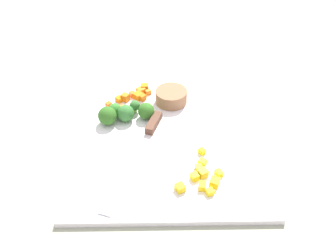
{
  "coord_description": "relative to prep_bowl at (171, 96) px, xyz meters",
  "views": [
    {
      "loc": [
        0.62,
        -0.01,
        0.55
      ],
      "look_at": [
        0.0,
        0.0,
        0.02
      ],
      "focal_mm": 39.33,
      "sensor_mm": 36.0,
      "label": 1
    }
  ],
  "objects": [
    {
      "name": "pepper_dice_5",
      "position": [
        0.28,
        0.01,
        -0.01
      ],
      "size": [
        0.02,
        0.02,
        0.01
      ],
      "primitive_type": "cube",
      "rotation": [
        0.0,
        0.0,
        0.51
      ],
      "color": "yellow",
      "rests_on": "cutting_board"
    },
    {
      "name": "pepper_dice_0",
      "position": [
        0.26,
        0.08,
        -0.01
      ],
      "size": [
        0.02,
        0.02,
        0.01
      ],
      "primitive_type": "cube",
      "rotation": [
        0.0,
        0.0,
        1.2
      ],
      "color": "yellow",
      "rests_on": "cutting_board"
    },
    {
      "name": "pepper_dice_6",
      "position": [
        0.29,
        0.06,
        -0.01
      ],
      "size": [
        0.02,
        0.02,
        0.01
      ],
      "primitive_type": "cube",
      "rotation": [
        0.0,
        0.0,
        1.96
      ],
      "color": "yellow",
      "rests_on": "cutting_board"
    },
    {
      "name": "broccoli_floret_3",
      "position": [
        0.08,
        -0.14,
        0.0
      ],
      "size": [
        0.04,
        0.04,
        0.04
      ],
      "color": "#93AF60",
      "rests_on": "cutting_board"
    },
    {
      "name": "carrot_dice_0",
      "position": [
        -0.04,
        -0.07,
        -0.01
      ],
      "size": [
        0.03,
        0.03,
        0.01
      ],
      "primitive_type": "cube",
      "rotation": [
        0.0,
        0.0,
        2.24
      ],
      "color": "orange",
      "rests_on": "cutting_board"
    },
    {
      "name": "cutting_board",
      "position": [
        0.1,
        -0.01,
        -0.02
      ],
      "size": [
        0.49,
        0.4,
        0.01
      ],
      "primitive_type": "cube",
      "color": "white",
      "rests_on": "ground_plane"
    },
    {
      "name": "carrot_dice_6",
      "position": [
        -0.02,
        -0.08,
        -0.01
      ],
      "size": [
        0.03,
        0.03,
        0.01
      ],
      "primitive_type": "cube",
      "rotation": [
        0.0,
        0.0,
        2.42
      ],
      "color": "orange",
      "rests_on": "cutting_board"
    },
    {
      "name": "carrot_dice_9",
      "position": [
        0.02,
        -0.15,
        -0.01
      ],
      "size": [
        0.02,
        0.02,
        0.01
      ],
      "primitive_type": "cube",
      "rotation": [
        0.0,
        0.0,
        2.36
      ],
      "color": "orange",
      "rests_on": "cutting_board"
    },
    {
      "name": "carrot_dice_4",
      "position": [
        -0.01,
        -0.11,
        -0.01
      ],
      "size": [
        0.02,
        0.02,
        0.02
      ],
      "primitive_type": "cube",
      "rotation": [
        0.0,
        0.0,
        2.59
      ],
      "color": "orange",
      "rests_on": "cutting_board"
    },
    {
      "name": "broccoli_floret_4",
      "position": [
        0.05,
        -0.13,
        -0.0
      ],
      "size": [
        0.03,
        0.03,
        0.03
      ],
      "color": "#81AC67",
      "rests_on": "cutting_board"
    },
    {
      "name": "pepper_dice_4",
      "position": [
        0.25,
        0.04,
        -0.01
      ],
      "size": [
        0.02,
        0.02,
        0.01
      ],
      "primitive_type": "cube",
      "rotation": [
        0.0,
        0.0,
        0.4
      ],
      "color": "yellow",
      "rests_on": "cutting_board"
    },
    {
      "name": "ground_plane",
      "position": [
        0.1,
        -0.01,
        -0.03
      ],
      "size": [
        4.0,
        4.0,
        0.0
      ],
      "primitive_type": "plane",
      "color": "#999C85"
    },
    {
      "name": "pepper_dice_1",
      "position": [
        0.27,
        0.05,
        -0.01
      ],
      "size": [
        0.02,
        0.01,
        0.01
      ],
      "primitive_type": "cube",
      "rotation": [
        0.0,
        0.0,
        1.45
      ],
      "color": "yellow",
      "rests_on": "cutting_board"
    },
    {
      "name": "pepper_dice_3",
      "position": [
        0.21,
        0.06,
        -0.01
      ],
      "size": [
        0.02,
        0.02,
        0.01
      ],
      "primitive_type": "cube",
      "rotation": [
        0.0,
        0.0,
        0.96
      ],
      "color": "yellow",
      "rests_on": "cutting_board"
    },
    {
      "name": "pepper_dice_8",
      "position": [
        0.24,
        0.06,
        -0.01
      ],
      "size": [
        0.02,
        0.02,
        0.02
      ],
      "primitive_type": "cube",
      "rotation": [
        0.0,
        0.0,
        2.11
      ],
      "color": "yellow",
      "rests_on": "cutting_board"
    },
    {
      "name": "carrot_dice_8",
      "position": [
        -0.0,
        -0.13,
        -0.01
      ],
      "size": [
        0.02,
        0.02,
        0.01
      ],
      "primitive_type": "cube",
      "rotation": [
        0.0,
        0.0,
        2.39
      ],
      "color": "orange",
      "rests_on": "cutting_board"
    },
    {
      "name": "broccoli_floret_2",
      "position": [
        0.07,
        -0.1,
        0.0
      ],
      "size": [
        0.04,
        0.04,
        0.04
      ],
      "color": "#88B15D",
      "rests_on": "cutting_board"
    },
    {
      "name": "pepper_dice_9",
      "position": [
        0.18,
        0.06,
        -0.01
      ],
      "size": [
        0.02,
        0.02,
        0.01
      ],
      "primitive_type": "cube",
      "rotation": [
        0.0,
        0.0,
        2.22
      ],
      "color": "yellow",
      "rests_on": "cutting_board"
    },
    {
      "name": "carrot_dice_7",
      "position": [
        -0.01,
        -0.07,
        -0.01
      ],
      "size": [
        0.02,
        0.02,
        0.01
      ],
      "primitive_type": "cube",
      "rotation": [
        0.0,
        0.0,
        2.37
      ],
      "color": "orange",
      "rests_on": "cutting_board"
    },
    {
      "name": "carrot_dice_2",
      "position": [
        -0.05,
        -0.07,
        -0.01
      ],
      "size": [
        0.02,
        0.02,
        0.02
      ],
      "primitive_type": "cube",
      "rotation": [
        0.0,
        0.0,
        0.06
      ],
      "color": "orange",
      "rests_on": "cutting_board"
    },
    {
      "name": "broccoli_floret_0",
      "position": [
        0.04,
        -0.09,
        0.0
      ],
      "size": [
        0.02,
        0.02,
        0.03
      ],
      "color": "#97C254",
      "rests_on": "cutting_board"
    },
    {
      "name": "prep_bowl",
      "position": [
        0.0,
        0.0,
        0.0
      ],
      "size": [
        0.08,
        0.08,
        0.03
      ],
      "primitive_type": "cylinder",
      "color": "#956745",
      "rests_on": "cutting_board"
    },
    {
      "name": "carrot_dice_3",
      "position": [
        -0.02,
        -0.1,
        -0.01
      ],
      "size": [
        0.02,
        0.02,
        0.01
      ],
      "primitive_type": "cube",
      "rotation": [
        0.0,
        0.0,
        2.06
      ],
      "color": "orange",
      "rests_on": "cutting_board"
    },
    {
      "name": "pepper_dice_2",
      "position": [
        0.23,
        0.05,
        -0.01
      ],
      "size": [
        0.01,
        0.01,
        0.01
      ],
      "primitive_type": "cube",
      "rotation": [
        0.0,
        0.0,
        0.06
      ],
      "color": "yellow",
      "rests_on": "cutting_board"
    },
    {
      "name": "carrot_dice_5",
      "position": [
        -0.03,
        -0.06,
        -0.01
      ],
      "size": [
        0.02,
        0.02,
        0.01
      ],
      "primitive_type": "cube",
      "rotation": [
        0.0,
        0.0,
        0.49
      ],
      "color": "orange",
      "rests_on": "cutting_board"
    },
    {
      "name": "broccoli_floret_1",
      "position": [
        0.06,
        -0.06,
        0.0
      ],
      "size": [
        0.04,
        0.04,
        0.04
      ],
      "color": "#8ABB56",
      "rests_on": "cutting_board"
    },
    {
      "name": "pepper_dice_7",
      "position": [
        0.24,
        0.09,
        -0.01
      ],
      "size": [
        0.02,
        0.02,
        0.01
      ],
      "primitive_type": "cube",
      "rotation": [
        0.0,
        0.0,
        2.0
      ],
      "color": "yellow",
      "rests_on": "cutting_board"
    },
    {
      "name": "chef_knife",
      "position": [
        0.15,
        -0.06,
        -0.01
      ],
      "size": [
        0.28,
        0.11,
        0.02
      ],
      "rotation": [
        0.0,
        0.0,
        5.95
      ],
      "color": "silver",
      "rests_on": "cutting_board"
    },
    {
      "name": "carrot_dice_1",
      "position": [
        0.03,
        -0.12,
        -0.01
      ],
      "size": [
        0.02,
        0.02,
        0.01
      ],
      "primitive_type": "cube",
      "rotation": [
        0.0,
        0.0,
        2.25
      ],
      "color": "orange",
      "rests_on": "cutting_board"
    }
  ]
}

